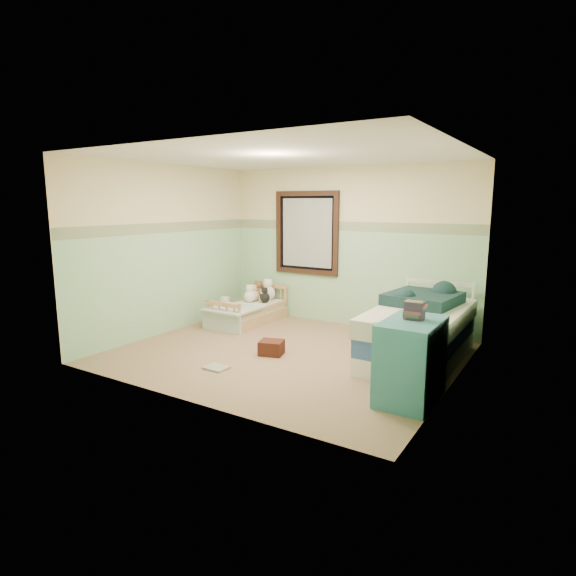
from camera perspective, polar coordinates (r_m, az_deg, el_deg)
The scene contains 29 objects.
floor at distance 6.21m, azimuth -0.28°, elevation -7.96°, with size 4.20×3.60×0.02m, color #896C51.
ceiling at distance 5.93m, azimuth -0.30°, elevation 15.84°, with size 4.20×3.60×0.02m, color silver.
wall_back at distance 7.52m, azimuth 7.04°, elevation 4.95°, with size 4.20×0.04×2.50m, color beige.
wall_front at distance 4.53m, azimuth -12.47°, elevation 1.38°, with size 4.20×0.04×2.50m, color beige.
wall_left at distance 7.27m, azimuth -14.49°, elevation 4.53°, with size 0.04×3.60×2.50m, color beige.
wall_right at distance 5.15m, azimuth 19.92°, elevation 2.04°, with size 0.04×3.60×2.50m, color beige.
wainscot_mint at distance 7.57m, azimuth 6.91°, elevation 1.18°, with size 4.20×0.01×1.50m, color #95CEA2.
border_strip at distance 7.49m, azimuth 7.05°, elevation 7.42°, with size 4.20×0.01×0.15m, color #3F5E45.
window_frame at distance 7.79m, azimuth 2.24°, elevation 6.68°, with size 1.16×0.06×1.36m, color black.
window_blinds at distance 7.80m, azimuth 2.28°, elevation 6.68°, with size 0.92×0.01×1.12m, color #B8B8B7.
toddler_bed_frame at distance 7.77m, azimuth -4.80°, elevation -3.53°, with size 0.68×1.35×0.17m, color tan.
toddler_mattress at distance 7.74m, azimuth -4.82°, elevation -2.48°, with size 0.62×1.30×0.12m, color silver.
patchwork_quilt at distance 7.40m, azimuth -6.77°, elevation -2.51°, with size 0.73×0.68×0.03m, color #73A5DB.
plush_bed_brown at distance 8.19m, azimuth -3.60°, elevation -0.56°, with size 0.22×0.22×0.22m, color brown.
plush_bed_white at distance 8.07m, azimuth -2.44°, elevation -0.60°, with size 0.24×0.24×0.24m, color white.
plush_bed_tan at distance 7.99m, azimuth -4.22°, elevation -0.93°, with size 0.19×0.19×0.19m, color beige.
plush_bed_dark at distance 7.86m, azimuth -2.86°, elevation -1.16°, with size 0.18×0.18×0.18m, color black.
plush_floor_cream at distance 8.06m, azimuth -7.59°, elevation -2.77°, with size 0.26×0.26×0.26m, color beige.
plush_floor_tan at distance 7.71m, azimuth -8.52°, elevation -3.50°, with size 0.24×0.24×0.24m, color beige.
twin_bed_frame at distance 6.11m, azimuth 15.41°, elevation -7.47°, with size 0.95×1.91×0.22m, color white.
twin_boxspring at distance 6.05m, azimuth 15.51°, elevation -5.48°, with size 0.95×1.91×0.22m, color navy.
twin_mattress at distance 6.00m, azimuth 15.61°, elevation -3.46°, with size 0.99×1.95×0.22m, color silver.
teal_blanket at distance 6.26m, azimuth 16.03°, elevation -1.24°, with size 0.81×0.86×0.14m, color #122D2C.
dresser at distance 4.83m, azimuth 14.66°, elevation -8.49°, with size 0.51×0.81×0.81m, color teal.
book_stack at distance 4.74m, azimuth 15.09°, elevation -2.64°, with size 0.18×0.14×0.18m, color #472A2C.
red_pillow at distance 6.13m, azimuth -2.02°, elevation -7.23°, with size 0.29×0.26×0.18m, color maroon.
floor_book at distance 5.70m, azimuth -8.69°, elevation -9.54°, with size 0.27×0.21×0.03m, color orange.
extra_plush_0 at distance 7.92m, azimuth -4.65°, elevation -1.00°, with size 0.20×0.20×0.20m, color white.
extra_plush_1 at distance 7.87m, azimuth -3.03°, elevation -1.23°, with size 0.15×0.15×0.15m, color beige.
Camera 1 is at (3.14, -5.00, 1.93)m, focal length 29.35 mm.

